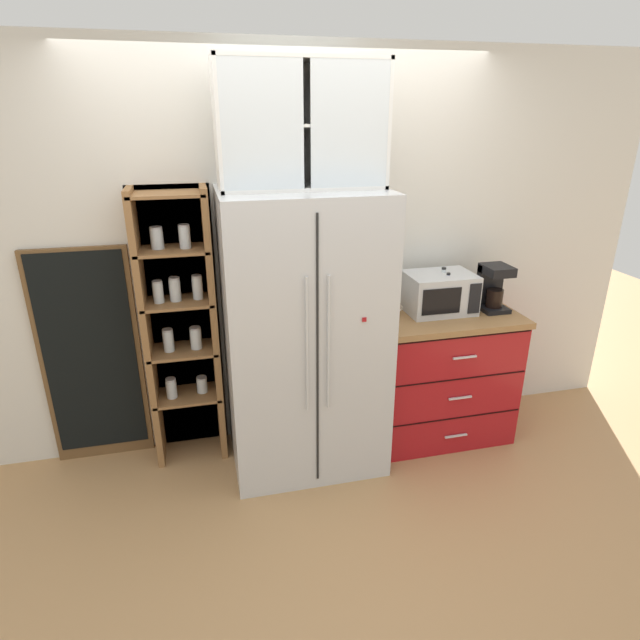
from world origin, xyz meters
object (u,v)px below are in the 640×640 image
object	(u,v)px
coffee_maker	(493,287)
mug_cream	(391,309)
bottle_clear	(442,291)
microwave	(439,293)
chalkboard_menu	(91,358)
bottle_cobalt	(446,295)
refrigerator	(304,335)

from	to	relation	value
coffee_maker	mug_cream	size ratio (longest dim) A/B	2.50
bottle_clear	coffee_maker	bearing A→B (deg)	-12.95
microwave	bottle_clear	xyz separation A→B (m)	(0.04, 0.03, -0.00)
chalkboard_menu	bottle_cobalt	bearing A→B (deg)	-6.32
bottle_cobalt	chalkboard_menu	distance (m)	2.31
microwave	coffee_maker	distance (m)	0.37
mug_cream	bottle_clear	xyz separation A→B (m)	(0.37, 0.05, 0.08)
bottle_cobalt	bottle_clear	size ratio (longest dim) A/B	0.94
chalkboard_menu	microwave	bearing A→B (deg)	-5.54
coffee_maker	mug_cream	distance (m)	0.71
coffee_maker	bottle_clear	bearing A→B (deg)	167.05
refrigerator	bottle_clear	bearing A→B (deg)	8.39
refrigerator	bottle_clear	xyz separation A→B (m)	(0.97, 0.14, 0.16)
chalkboard_menu	bottle_clear	bearing A→B (deg)	-4.61
bottle_cobalt	bottle_clear	xyz separation A→B (m)	(-0.00, 0.07, 0.01)
microwave	bottle_cobalt	world-z (taller)	bottle_cobalt
bottle_cobalt	chalkboard_menu	xyz separation A→B (m)	(-2.27, 0.25, -0.31)
refrigerator	coffee_maker	world-z (taller)	refrigerator
microwave	chalkboard_menu	xyz separation A→B (m)	(-2.24, 0.22, -0.32)
coffee_maker	chalkboard_menu	world-z (taller)	chalkboard_menu
microwave	chalkboard_menu	size ratio (longest dim) A/B	0.31
coffee_maker	chalkboard_menu	size ratio (longest dim) A/B	0.22
microwave	chalkboard_menu	bearing A→B (deg)	174.46
refrigerator	mug_cream	size ratio (longest dim) A/B	14.16
mug_cream	chalkboard_menu	world-z (taller)	chalkboard_menu
bottle_cobalt	bottle_clear	bearing A→B (deg)	90.00
refrigerator	mug_cream	bearing A→B (deg)	8.91
mug_cream	bottle_cobalt	world-z (taller)	bottle_cobalt
coffee_maker	bottle_cobalt	xyz separation A→B (m)	(-0.33, 0.01, -0.03)
coffee_maker	microwave	bearing A→B (deg)	173.44
microwave	coffee_maker	bearing A→B (deg)	-6.56
mug_cream	coffee_maker	bearing A→B (deg)	-2.13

